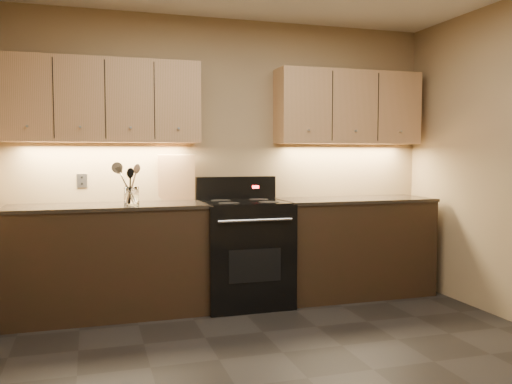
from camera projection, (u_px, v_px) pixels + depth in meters
floor at (308, 378)px, 3.26m from camera, size 4.00×4.00×0.00m
wall_back at (227, 159)px, 5.08m from camera, size 4.00×0.04×2.60m
counter_left at (108, 260)px, 4.53m from camera, size 1.62×0.62×0.93m
counter_right at (354, 246)px, 5.20m from camera, size 1.46×0.62×0.93m
stove at (244, 251)px, 4.86m from camera, size 0.76×0.68×1.14m
upper_cab_left at (105, 101)px, 4.58m from camera, size 1.60×0.30×0.70m
upper_cab_right at (348, 108)px, 5.25m from camera, size 1.44×0.30×0.70m
outlet_plate at (82, 181)px, 4.71m from camera, size 0.08×0.01×0.12m
utensil_crock at (132, 197)px, 4.45m from camera, size 0.16×0.16×0.15m
cutting_board at (177, 178)px, 4.91m from camera, size 0.34×0.15×0.42m
wooden_spoon at (127, 184)px, 4.42m from camera, size 0.15×0.06×0.33m
black_spoon at (130, 185)px, 4.46m from camera, size 0.07×0.17×0.31m
steel_spatula at (134, 183)px, 4.45m from camera, size 0.22×0.12×0.35m
steel_skimmer at (136, 182)px, 4.43m from camera, size 0.24×0.10×0.36m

